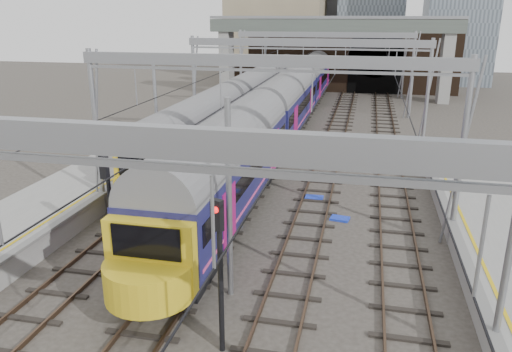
% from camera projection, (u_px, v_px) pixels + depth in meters
% --- Properties ---
extents(ground, '(160.00, 160.00, 0.00)m').
position_uv_depth(ground, '(214.00, 326.00, 15.87)').
color(ground, '#38332D').
rests_on(ground, ground).
extents(tracks, '(14.40, 80.00, 0.22)m').
position_uv_depth(tracks, '(288.00, 180.00, 29.79)').
color(tracks, '#4C3828').
rests_on(tracks, ground).
extents(overhead_line, '(16.80, 80.00, 8.00)m').
position_uv_depth(overhead_line, '(305.00, 59.00, 33.78)').
color(overhead_line, gray).
rests_on(overhead_line, ground).
extents(retaining_wall, '(28.00, 2.75, 9.00)m').
position_uv_depth(retaining_wall, '(346.00, 57.00, 62.43)').
color(retaining_wall, '#312115').
rests_on(retaining_wall, ground).
extents(overbridge, '(28.00, 3.00, 9.25)m').
position_uv_depth(overbridge, '(333.00, 34.00, 56.31)').
color(overbridge, gray).
rests_on(overbridge, ground).
extents(train_main, '(3.02, 69.87, 5.13)m').
position_uv_depth(train_main, '(300.00, 89.00, 47.64)').
color(train_main, black).
rests_on(train_main, ground).
extents(train_second, '(2.67, 46.25, 4.63)m').
position_uv_depth(train_second, '(250.00, 96.00, 44.92)').
color(train_second, black).
rests_on(train_second, ground).
extents(signal_near_left, '(0.37, 0.46, 4.72)m').
position_uv_depth(signal_near_left, '(109.00, 201.00, 18.18)').
color(signal_near_left, black).
rests_on(signal_near_left, ground).
extents(signal_near_centre, '(0.38, 0.47, 4.83)m').
position_uv_depth(signal_near_centre, '(219.00, 258.00, 13.76)').
color(signal_near_centre, black).
rests_on(signal_near_centre, ground).
extents(equip_cover_a, '(0.98, 0.81, 0.10)m').
position_uv_depth(equip_cover_a, '(231.00, 226.00, 23.29)').
color(equip_cover_a, blue).
rests_on(equip_cover_a, ground).
extents(equip_cover_b, '(0.96, 0.68, 0.11)m').
position_uv_depth(equip_cover_b, '(314.00, 198.00, 26.82)').
color(equip_cover_b, blue).
rests_on(equip_cover_b, ground).
extents(equip_cover_c, '(0.98, 0.76, 0.10)m').
position_uv_depth(equip_cover_c, '(340.00, 219.00, 24.10)').
color(equip_cover_c, blue).
rests_on(equip_cover_c, ground).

